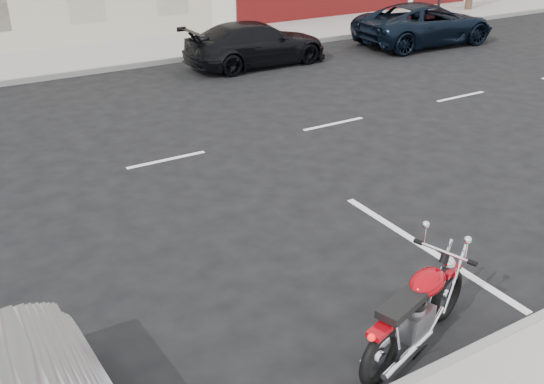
{
  "coord_description": "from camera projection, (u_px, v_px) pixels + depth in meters",
  "views": [
    {
      "loc": [
        -5.8,
        -10.32,
        4.62
      ],
      "look_at": [
        -1.81,
        -3.66,
        0.8
      ],
      "focal_mm": 40.0,
      "sensor_mm": 36.0,
      "label": 1
    }
  ],
  "objects": [
    {
      "name": "ground",
      "position": [
        256.0,
        141.0,
        12.66
      ],
      "size": [
        120.0,
        120.0,
        0.0
      ],
      "primitive_type": "plane",
      "color": "black",
      "rests_on": "ground"
    },
    {
      "name": "fire_hydrant",
      "position": [
        410.0,
        7.0,
        24.5
      ],
      "size": [
        0.2,
        0.2,
        0.72
      ],
      "color": "beige",
      "rests_on": "sidewalk_far"
    },
    {
      "name": "motorcycle",
      "position": [
        449.0,
        284.0,
        7.16
      ],
      "size": [
        2.05,
        0.91,
        1.06
      ],
      "rotation": [
        0.0,
        0.0,
        0.3
      ],
      "color": "black",
      "rests_on": "ground"
    },
    {
      "name": "suv_far",
      "position": [
        425.0,
        24.0,
        20.51
      ],
      "size": [
        5.05,
        2.48,
        1.38
      ],
      "primitive_type": "imported",
      "rotation": [
        0.0,
        0.0,
        1.53
      ],
      "color": "black",
      "rests_on": "ground"
    },
    {
      "name": "car_far",
      "position": [
        256.0,
        44.0,
        18.01
      ],
      "size": [
        4.45,
        1.88,
        1.28
      ],
      "primitive_type": "imported",
      "rotation": [
        0.0,
        0.0,
        1.59
      ],
      "color": "black",
      "rests_on": "ground"
    }
  ]
}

